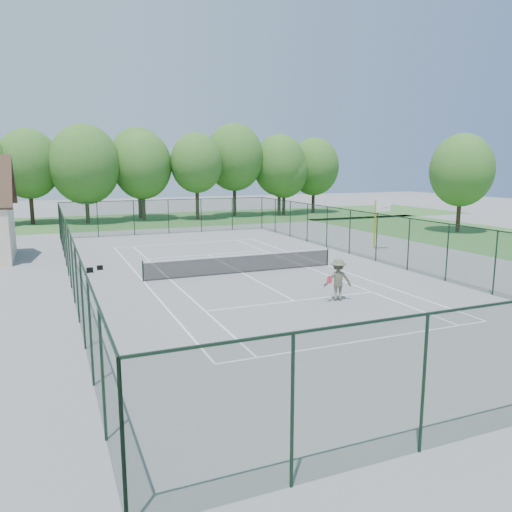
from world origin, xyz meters
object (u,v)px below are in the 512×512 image
object	(u,v)px
tennis_player	(338,280)
basketball_goal	(380,214)
tennis_net	(242,263)
sports_bag_a	(90,270)

from	to	relation	value
tennis_player	basketball_goal	bearing A→B (deg)	46.85
tennis_player	tennis_net	bearing A→B (deg)	104.57
basketball_goal	tennis_player	size ratio (longest dim) A/B	1.93
tennis_net	basketball_goal	distance (m)	12.74
tennis_net	sports_bag_a	size ratio (longest dim) A/B	31.43
tennis_player	sports_bag_a	bearing A→B (deg)	132.85
tennis_net	tennis_player	distance (m)	7.27
sports_bag_a	tennis_player	xyz separation A→B (m)	(9.69, -10.45, 0.80)
basketball_goal	sports_bag_a	world-z (taller)	basketball_goal
basketball_goal	tennis_player	bearing A→B (deg)	-133.15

